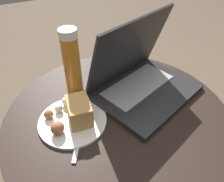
# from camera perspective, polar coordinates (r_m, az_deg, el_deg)

# --- Properties ---
(table) EXTENTS (0.73, 0.73, 0.51)m
(table) POSITION_cam_1_polar(r_m,az_deg,el_deg) (0.80, 1.39, -11.93)
(table) COLOR #9E9EA3
(table) RESTS_ON ground_plane
(laptop) EXTENTS (0.41, 0.36, 0.27)m
(laptop) POSITION_cam_1_polar(r_m,az_deg,el_deg) (0.77, 7.41, 3.35)
(laptop) COLOR #232326
(laptop) RESTS_ON table
(beer_glass) EXTENTS (0.06, 0.06, 0.24)m
(beer_glass) POSITION_cam_1_polar(r_m,az_deg,el_deg) (0.74, -10.46, 7.29)
(beer_glass) COLOR #C6701E
(beer_glass) RESTS_ON table
(snack_plate) EXTENTS (0.21, 0.21, 0.08)m
(snack_plate) POSITION_cam_1_polar(r_m,az_deg,el_deg) (0.68, -10.01, -6.42)
(snack_plate) COLOR silver
(snack_plate) RESTS_ON table
(fork) EXTENTS (0.10, 0.15, 0.00)m
(fork) POSITION_cam_1_polar(r_m,az_deg,el_deg) (0.66, -8.31, -11.07)
(fork) COLOR silver
(fork) RESTS_ON table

